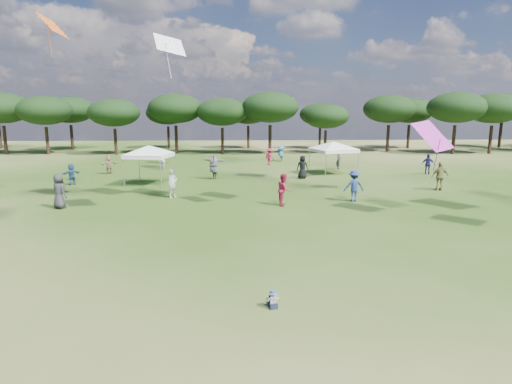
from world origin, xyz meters
TOP-DOWN VIEW (x-y plane):
  - ground at (0.00, 0.00)m, footprint 140.00×140.00m
  - tree_line at (2.39, 47.41)m, footprint 108.78×17.63m
  - tent_left at (-7.06, 21.98)m, footprint 5.66×5.66m
  - tent_right at (7.15, 26.61)m, footprint 6.09×6.09m
  - toddler at (0.05, 2.18)m, footprint 0.36×0.39m
  - festival_crowd at (0.05, 24.82)m, footprint 28.91×23.23m

SIDE VIEW (x-z plane):
  - ground at x=0.00m, z-range 0.00..0.00m
  - toddler at x=0.05m, z-range -0.03..0.47m
  - festival_crowd at x=0.05m, z-range -0.06..1.84m
  - tent_right at x=7.15m, z-range 1.10..4.13m
  - tent_left at x=-7.06m, z-range 1.14..4.26m
  - tree_line at x=2.39m, z-range 1.54..9.31m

